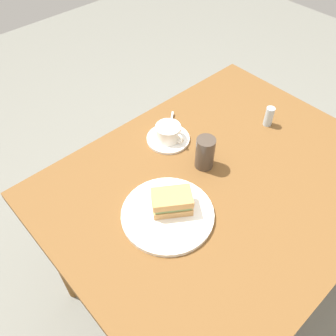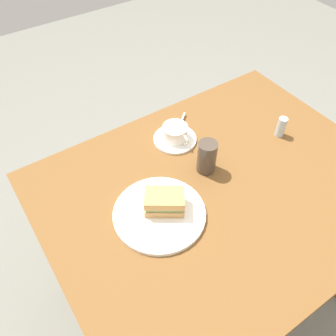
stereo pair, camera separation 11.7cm
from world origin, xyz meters
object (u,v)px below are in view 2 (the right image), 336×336
dining_table (218,203)px  drinking_glass (207,157)px  sandwich_front (164,202)px  sandwich_plate (159,214)px  coffee_cup (176,132)px  spoon (181,123)px  salt_shaker (281,127)px  coffee_saucer (175,139)px

dining_table → drinking_glass: 0.17m
dining_table → sandwich_front: size_ratio=8.07×
sandwich_front → drinking_glass: bearing=-162.4°
sandwich_plate → sandwich_front: bearing=-167.6°
coffee_cup → drinking_glass: 0.17m
sandwich_plate → spoon: size_ratio=3.42×
drinking_glass → coffee_cup: bearing=-88.5°
dining_table → salt_shaker: 0.37m
drinking_glass → coffee_saucer: bearing=-88.5°
sandwich_front → sandwich_plate: bearing=12.4°
sandwich_plate → spoon: spoon is taller
coffee_cup → spoon: size_ratio=1.42×
sandwich_front → salt_shaker: 0.54m
sandwich_plate → salt_shaker: size_ratio=3.64×
coffee_cup → drinking_glass: (-0.00, 0.17, 0.02)m
sandwich_front → coffee_saucer: 0.32m
coffee_cup → drinking_glass: drinking_glass is taller
sandwich_plate → coffee_saucer: (-0.23, -0.25, -0.00)m
spoon → drinking_glass: drinking_glass is taller
sandwich_front → coffee_cup: bearing=-130.6°
sandwich_front → drinking_glass: drinking_glass is taller
sandwich_front → coffee_cup: 0.32m
sandwich_plate → coffee_cup: 0.34m
coffee_cup → salt_shaker: 0.39m
dining_table → coffee_cup: bearing=-90.3°
sandwich_plate → coffee_cup: size_ratio=2.41×
dining_table → sandwich_plate: size_ratio=4.01×
coffee_saucer → spoon: 0.08m
coffee_cup → drinking_glass: bearing=91.5°
sandwich_plate → salt_shaker: bearing=-174.4°
coffee_saucer → coffee_cup: bearing=95.6°
sandwich_plate → drinking_glass: size_ratio=2.40×
spoon → salt_shaker: (-0.28, 0.24, 0.03)m
coffee_cup → spoon: coffee_cup is taller
dining_table → salt_shaker: bearing=-167.9°
salt_shaker → sandwich_front: bearing=5.4°
sandwich_plate → coffee_saucer: bearing=-132.7°
dining_table → drinking_glass: size_ratio=9.62×
coffee_saucer → salt_shaker: (-0.34, 0.19, 0.03)m
spoon → dining_table: bearing=78.9°
dining_table → coffee_saucer: 0.28m
sandwich_plate → salt_shaker: salt_shaker is taller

